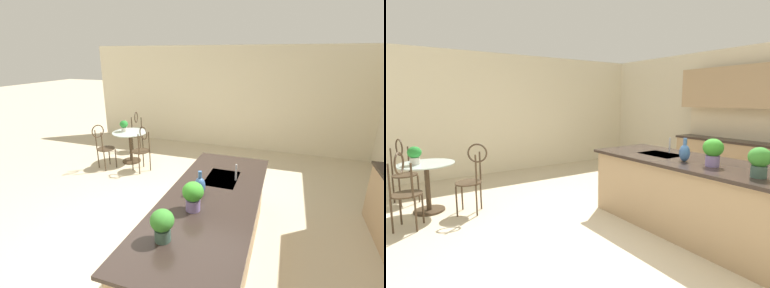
{
  "view_description": "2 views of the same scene",
  "coord_description": "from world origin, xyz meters",
  "views": [
    {
      "loc": [
        2.95,
        1.56,
        2.48
      ],
      "look_at": [
        -0.63,
        0.3,
        1.22
      ],
      "focal_mm": 25.34,
      "sensor_mm": 36.0,
      "label": 1
    },
    {
      "loc": [
        2.58,
        -2.42,
        1.67
      ],
      "look_at": [
        -1.43,
        0.25,
        0.97
      ],
      "focal_mm": 28.44,
      "sensor_mm": 36.0,
      "label": 2
    }
  ],
  "objects": [
    {
      "name": "vase_on_counter",
      "position": [
        0.25,
        0.7,
        1.03
      ],
      "size": [
        0.13,
        0.13,
        0.29
      ],
      "color": "#386099",
      "rests_on": "kitchen_island"
    },
    {
      "name": "ground_plane",
      "position": [
        0.0,
        0.0,
        0.0
      ],
      "size": [
        40.0,
        40.0,
        0.0
      ],
      "primitive_type": "plane",
      "color": "beige"
    },
    {
      "name": "potted_plant_counter_far",
      "position": [
        1.15,
        0.65,
        1.09
      ],
      "size": [
        0.21,
        0.21,
        0.3
      ],
      "color": "#385147",
      "rests_on": "kitchen_island"
    },
    {
      "name": "wall_left_window",
      "position": [
        -4.26,
        0.0,
        1.35
      ],
      "size": [
        0.12,
        7.8,
        2.7
      ],
      "primitive_type": "cube",
      "color": "beige",
      "rests_on": "ground"
    },
    {
      "name": "chair_near_window",
      "position": [
        -3.03,
        -2.11,
        0.57
      ],
      "size": [
        0.52,
        0.47,
        1.04
      ],
      "color": "#3D2D1E",
      "rests_on": "ground"
    },
    {
      "name": "potted_plant_on_table",
      "position": [
        -2.32,
        -1.99,
        0.89
      ],
      "size": [
        0.19,
        0.19,
        0.27
      ],
      "color": "beige",
      "rests_on": "bistro_table"
    },
    {
      "name": "back_counter_run",
      "position": [
        -0.4,
        3.21,
        0.49
      ],
      "size": [
        2.44,
        0.64,
        1.52
      ],
      "color": "tan",
      "rests_on": "ground"
    },
    {
      "name": "bistro_table",
      "position": [
        -2.33,
        -1.85,
        0.45
      ],
      "size": [
        0.8,
        0.8,
        0.74
      ],
      "color": "#3D2D1E",
      "rests_on": "ground"
    },
    {
      "name": "chair_by_island",
      "position": [
        -1.76,
        -2.19,
        0.57
      ],
      "size": [
        0.52,
        0.5,
        1.04
      ],
      "color": "#3D2D1E",
      "rests_on": "ground"
    },
    {
      "name": "chair_toward_desk",
      "position": [
        -1.91,
        -1.31,
        0.57
      ],
      "size": [
        0.51,
        0.52,
        1.04
      ],
      "color": "#3D2D1E",
      "rests_on": "ground"
    },
    {
      "name": "sink_faucet",
      "position": [
        -0.25,
        1.03,
        1.03
      ],
      "size": [
        0.02,
        0.02,
        0.22
      ],
      "primitive_type": "cylinder",
      "color": "#B2B5BA",
      "rests_on": "kitchen_island"
    },
    {
      "name": "upper_cabinet_run",
      "position": [
        -0.4,
        3.18,
        1.9
      ],
      "size": [
        2.4,
        0.36,
        0.76
      ],
      "color": "tan",
      "rests_on": "back_counter_run"
    },
    {
      "name": "kitchen_island",
      "position": [
        0.3,
        0.85,
        0.46
      ],
      "size": [
        2.8,
        1.06,
        0.92
      ],
      "color": "tan",
      "rests_on": "ground"
    },
    {
      "name": "potted_plant_counter_near",
      "position": [
        0.6,
        0.74,
        1.1
      ],
      "size": [
        0.22,
        0.22,
        0.32
      ],
      "color": "#7A669E",
      "rests_on": "kitchen_island"
    }
  ]
}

